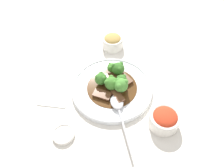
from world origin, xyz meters
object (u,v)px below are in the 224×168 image
at_px(beef_strip_1, 125,79).
at_px(broccoli_floret_4, 101,79).
at_px(side_bowl_appetizer, 113,41).
at_px(serving_spoon, 118,106).
at_px(broccoli_floret_5, 112,67).
at_px(broccoli_floret_1, 111,83).
at_px(broccoli_floret_0, 122,80).
at_px(broccoli_floret_2, 121,85).
at_px(beef_strip_3, 102,94).
at_px(beef_strip_2, 109,77).
at_px(broccoli_floret_3, 118,68).
at_px(side_bowl_kimchi, 164,119).
at_px(main_plate, 112,88).
at_px(sauce_dish, 64,134).
at_px(beef_strip_0, 118,96).

xyz_separation_m(beef_strip_1, broccoli_floret_4, (0.08, 0.04, 0.02)).
bearing_deg(side_bowl_appetizer, serving_spoon, 108.35).
bearing_deg(broccoli_floret_5, broccoli_floret_1, 103.32).
bearing_deg(broccoli_floret_0, beef_strip_1, -105.39).
height_order(beef_strip_1, broccoli_floret_2, broccoli_floret_2).
distance_m(beef_strip_1, beef_strip_3, 0.11).
bearing_deg(beef_strip_2, broccoli_floret_3, -137.20).
bearing_deg(beef_strip_1, broccoli_floret_1, 51.31).
bearing_deg(broccoli_floret_0, broccoli_floret_2, 96.98).
bearing_deg(broccoli_floret_4, side_bowl_kimchi, 158.06).
height_order(broccoli_floret_5, side_bowl_kimchi, side_bowl_kimchi).
bearing_deg(broccoli_floret_0, side_bowl_appetizer, -66.75).
height_order(main_plate, beef_strip_3, beef_strip_3).
relative_size(broccoli_floret_5, sauce_dish, 0.56).
bearing_deg(broccoli_floret_2, broccoli_floret_0, -83.02).
height_order(beef_strip_1, serving_spoon, serving_spoon).
height_order(broccoli_floret_1, serving_spoon, broccoli_floret_1).
relative_size(main_plate, serving_spoon, 1.44).
height_order(main_plate, broccoli_floret_5, broccoli_floret_5).
height_order(beef_strip_3, broccoli_floret_3, broccoli_floret_3).
relative_size(beef_strip_0, side_bowl_appetizer, 0.66).
bearing_deg(broccoli_floret_1, broccoli_floret_2, 176.27).
distance_m(beef_strip_2, broccoli_floret_2, 0.08).
distance_m(beef_strip_1, serving_spoon, 0.13).
distance_m(main_plate, beef_strip_2, 0.05).
height_order(beef_strip_0, beef_strip_3, beef_strip_0).
bearing_deg(side_bowl_kimchi, broccoli_floret_2, -27.07).
height_order(main_plate, broccoli_floret_3, broccoli_floret_3).
bearing_deg(side_bowl_appetizer, broccoli_floret_5, 103.71).
bearing_deg(side_bowl_kimchi, broccoli_floret_1, -23.19).
relative_size(beef_strip_0, broccoli_floret_0, 1.32).
relative_size(broccoli_floret_0, serving_spoon, 0.22).
bearing_deg(side_bowl_kimchi, broccoli_floret_5, -36.62).
height_order(beef_strip_2, broccoli_floret_2, broccoli_floret_2).
bearing_deg(beef_strip_1, broccoli_floret_2, 85.40).
bearing_deg(serving_spoon, broccoli_floret_5, -67.04).
bearing_deg(beef_strip_3, broccoli_floret_5, -91.02).
xyz_separation_m(broccoli_floret_3, broccoli_floret_5, (0.03, -0.01, -0.01)).
bearing_deg(broccoli_floret_1, serving_spoon, 121.57).
bearing_deg(beef_strip_1, serving_spoon, 92.06).
distance_m(beef_strip_2, serving_spoon, 0.14).
bearing_deg(beef_strip_3, beef_strip_0, -175.34).
distance_m(beef_strip_0, broccoli_floret_4, 0.09).
bearing_deg(broccoli_floret_4, main_plate, 173.40).
relative_size(main_plate, broccoli_floret_1, 5.92).
height_order(broccoli_floret_2, broccoli_floret_4, broccoli_floret_2).
distance_m(broccoli_floret_0, broccoli_floret_2, 0.03).
bearing_deg(sauce_dish, broccoli_floret_5, -105.29).
relative_size(beef_strip_0, broccoli_floret_1, 1.20).
height_order(beef_strip_3, broccoli_floret_1, broccoli_floret_1).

